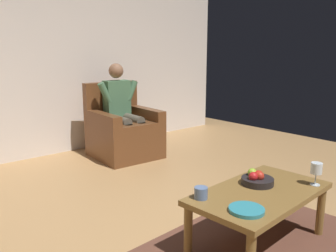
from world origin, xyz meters
The scene contains 10 objects.
ground_plane centered at (0.00, 0.00, 0.00)m, with size 7.58×7.58×0.00m, color #A67C4E.
wall_back centered at (0.00, -3.19, 1.37)m, with size 6.43×0.06×2.74m, color beige.
rug centered at (-0.29, 0.13, 0.00)m, with size 1.78×1.20×0.01m, color brown.
armchair centered at (-0.83, -2.45, 0.33)m, with size 0.84×0.88×1.00m.
person_seated centered at (-0.83, -2.46, 0.67)m, with size 0.61×0.62×1.26m.
coffee_table centered at (-0.29, 0.13, 0.37)m, with size 1.12×0.66×0.43m.
wine_glass_near centered at (-0.69, 0.34, 0.55)m, with size 0.08×0.08×0.18m.
fruit_bowl centered at (-0.38, 0.04, 0.47)m, with size 0.24×0.24×0.11m.
decorative_dish centered at (0.06, 0.28, 0.44)m, with size 0.23×0.23×0.02m, color teal.
candle_jar centered at (0.14, -0.05, 0.47)m, with size 0.09×0.09×0.08m, color slate.
Camera 1 is at (1.78, 1.51, 1.42)m, focal length 37.77 mm.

